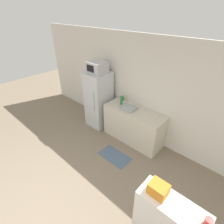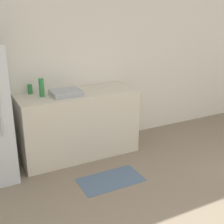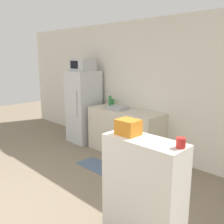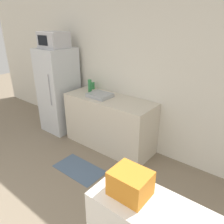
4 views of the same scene
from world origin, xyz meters
The scene contains 11 objects.
wall_back centered at (0.00, 3.21, 1.30)m, with size 8.00×0.06×2.60m, color silver.
refrigerator centered at (-1.39, 2.78, 0.80)m, with size 0.59×0.65×1.60m.
microwave centered at (-1.39, 2.78, 1.74)m, with size 0.46×0.41×0.28m.
counter centered at (-0.21, 2.87, 0.44)m, with size 1.56×0.61×0.89m, color beige.
sink_basin centered at (-0.37, 2.83, 0.92)m, with size 0.37×0.31×0.06m, color #9EA3A8.
bottle_tall centered at (-0.66, 2.90, 1.00)m, with size 0.07×0.07×0.23m, color #2D7F42.
bottle_short centered at (-0.76, 3.08, 0.95)m, with size 0.06×0.06×0.12m, color #2D7F42.
shelf_cabinet centered at (1.59, 1.11, 0.57)m, with size 0.83×0.34×1.14m, color white.
basket centered at (1.39, 1.11, 1.21)m, with size 0.22×0.19×0.16m, color orange.
jar centered at (1.96, 1.14, 1.18)m, with size 0.08×0.08×0.09m, color red.
kitchen_rug centered at (-0.13, 2.05, 0.00)m, with size 0.76×0.42×0.01m, color slate.
Camera 3 is at (2.96, -0.71, 1.90)m, focal length 40.00 mm.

